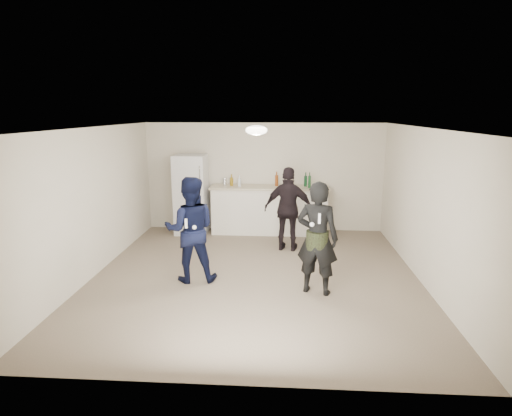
# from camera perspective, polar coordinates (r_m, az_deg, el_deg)

# --- Properties ---
(floor) EXTENTS (6.00, 6.00, 0.00)m
(floor) POSITION_cam_1_polar(r_m,az_deg,el_deg) (7.41, -0.10, -9.05)
(floor) COLOR #6B5B4C
(floor) RESTS_ON ground
(ceiling) EXTENTS (6.00, 6.00, 0.00)m
(ceiling) POSITION_cam_1_polar(r_m,az_deg,el_deg) (6.88, -0.11, 10.65)
(ceiling) COLOR silver
(ceiling) RESTS_ON wall_back
(wall_back) EXTENTS (6.00, 0.00, 6.00)m
(wall_back) POSITION_cam_1_polar(r_m,az_deg,el_deg) (9.99, 1.07, 4.12)
(wall_back) COLOR beige
(wall_back) RESTS_ON floor
(wall_front) EXTENTS (6.00, 0.00, 6.00)m
(wall_front) POSITION_cam_1_polar(r_m,az_deg,el_deg) (4.17, -2.94, -8.43)
(wall_front) COLOR beige
(wall_front) RESTS_ON floor
(wall_left) EXTENTS (0.00, 6.00, 6.00)m
(wall_left) POSITION_cam_1_polar(r_m,az_deg,el_deg) (7.73, -20.90, 0.69)
(wall_left) COLOR beige
(wall_left) RESTS_ON floor
(wall_right) EXTENTS (0.00, 6.00, 6.00)m
(wall_right) POSITION_cam_1_polar(r_m,az_deg,el_deg) (7.39, 21.69, 0.10)
(wall_right) COLOR beige
(wall_right) RESTS_ON floor
(counter) EXTENTS (2.60, 0.56, 1.05)m
(counter) POSITION_cam_1_polar(r_m,az_deg,el_deg) (9.80, 1.77, -0.37)
(counter) COLOR silver
(counter) RESTS_ON floor
(counter_top) EXTENTS (2.68, 0.64, 0.04)m
(counter_top) POSITION_cam_1_polar(r_m,az_deg,el_deg) (9.69, 1.79, 2.77)
(counter_top) COLOR beige
(counter_top) RESTS_ON counter
(fridge) EXTENTS (0.70, 0.70, 1.80)m
(fridge) POSITION_cam_1_polar(r_m,az_deg,el_deg) (9.87, -8.63, 1.82)
(fridge) COLOR silver
(fridge) RESTS_ON floor
(fridge_handle) EXTENTS (0.02, 0.02, 0.60)m
(fridge_handle) POSITION_cam_1_polar(r_m,az_deg,el_deg) (9.39, -7.52, 3.76)
(fridge_handle) COLOR #BBBBBF
(fridge_handle) RESTS_ON fridge
(ceiling_dome) EXTENTS (0.36, 0.36, 0.16)m
(ceiling_dome) POSITION_cam_1_polar(r_m,az_deg,el_deg) (7.18, 0.05, 10.34)
(ceiling_dome) COLOR white
(ceiling_dome) RESTS_ON ceiling
(shaker) EXTENTS (0.08, 0.08, 0.17)m
(shaker) POSITION_cam_1_polar(r_m,az_deg,el_deg) (9.86, -4.18, 3.54)
(shaker) COLOR silver
(shaker) RESTS_ON counter_top
(man) EXTENTS (0.93, 0.78, 1.74)m
(man) POSITION_cam_1_polar(r_m,az_deg,el_deg) (7.06, -8.73, -2.87)
(man) COLOR #0D143A
(man) RESTS_ON floor
(woman) EXTENTS (0.74, 0.60, 1.75)m
(woman) POSITION_cam_1_polar(r_m,az_deg,el_deg) (6.56, 8.17, -4.01)
(woman) COLOR black
(woman) RESTS_ON floor
(camo_shorts) EXTENTS (0.34, 0.34, 0.28)m
(camo_shorts) POSITION_cam_1_polar(r_m,az_deg,el_deg) (6.57, 8.16, -4.23)
(camo_shorts) COLOR #273317
(camo_shorts) RESTS_ON woman
(spectator) EXTENTS (1.04, 0.57, 1.69)m
(spectator) POSITION_cam_1_polar(r_m,az_deg,el_deg) (8.55, 4.39, -0.17)
(spectator) COLOR black
(spectator) RESTS_ON floor
(remote_man) EXTENTS (0.04, 0.04, 0.15)m
(remote_man) POSITION_cam_1_polar(r_m,az_deg,el_deg) (6.75, -9.29, -2.04)
(remote_man) COLOR white
(remote_man) RESTS_ON man
(nunchuk_man) EXTENTS (0.07, 0.07, 0.07)m
(nunchuk_man) POSITION_cam_1_polar(r_m,az_deg,el_deg) (6.77, -8.22, -2.57)
(nunchuk_man) COLOR white
(nunchuk_man) RESTS_ON man
(remote_woman) EXTENTS (0.04, 0.04, 0.15)m
(remote_woman) POSITION_cam_1_polar(r_m,az_deg,el_deg) (6.22, 8.45, -1.38)
(remote_woman) COLOR white
(remote_woman) RESTS_ON woman
(nunchuk_woman) EXTENTS (0.07, 0.07, 0.07)m
(nunchuk_woman) POSITION_cam_1_polar(r_m,az_deg,el_deg) (6.27, 7.48, -2.19)
(nunchuk_woman) COLOR white
(nunchuk_woman) RESTS_ON woman
(bottle_cluster) EXTENTS (1.83, 0.29, 0.27)m
(bottle_cluster) POSITION_cam_1_polar(r_m,az_deg,el_deg) (9.68, 2.45, 3.55)
(bottle_cluster) COLOR brown
(bottle_cluster) RESTS_ON counter_top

